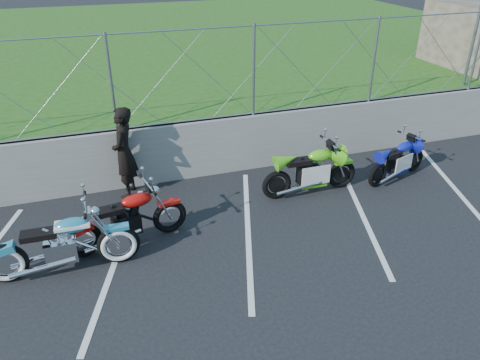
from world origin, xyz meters
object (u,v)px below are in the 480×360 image
object	(u,v)px
cruiser_turquoise	(64,246)
person_standing	(124,153)
naked_orange	(129,220)
sportbike_blue	(398,161)
sportbike_green	(312,172)

from	to	relation	value
cruiser_turquoise	person_standing	world-z (taller)	person_standing
naked_orange	cruiser_turquoise	bearing A→B (deg)	-166.50
person_standing	naked_orange	bearing A→B (deg)	13.47
cruiser_turquoise	naked_orange	bearing A→B (deg)	25.26
cruiser_turquoise	sportbike_blue	bearing A→B (deg)	10.40
naked_orange	person_standing	bearing A→B (deg)	74.41
naked_orange	sportbike_blue	distance (m)	6.05
cruiser_turquoise	person_standing	size ratio (longest dim) A/B	1.27
cruiser_turquoise	sportbike_green	world-z (taller)	cruiser_turquoise
naked_orange	sportbike_green	size ratio (longest dim) A/B	1.02
sportbike_green	sportbike_blue	bearing A→B (deg)	-0.18
person_standing	sportbike_green	bearing A→B (deg)	91.32
cruiser_turquoise	person_standing	distance (m)	2.65
sportbike_green	sportbike_blue	distance (m)	2.15
cruiser_turquoise	sportbike_green	xyz separation A→B (m)	(4.95, 1.11, -0.01)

